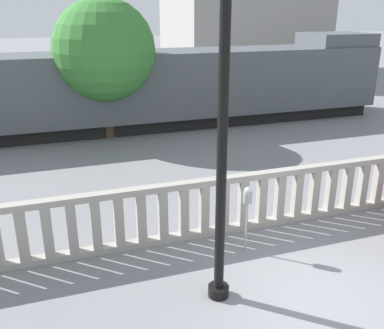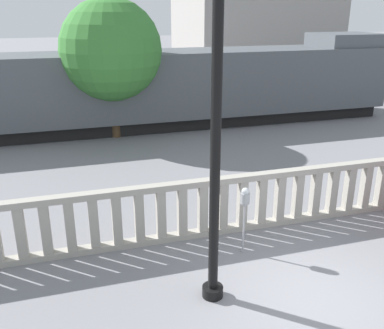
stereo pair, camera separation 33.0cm
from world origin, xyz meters
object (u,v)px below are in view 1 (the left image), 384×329
train_near (91,92)px  parking_meter (248,199)px  lamppost (222,134)px  tree_left (104,51)px

train_near → parking_meter: bearing=-79.6°
lamppost → train_near: (-0.87, 12.08, -1.37)m
parking_meter → tree_left: bearing=98.6°
parking_meter → train_near: 11.04m
train_near → tree_left: (0.51, -1.05, 1.74)m
lamppost → tree_left: size_ratio=1.09×
lamppost → train_near: size_ratio=0.22×
tree_left → parking_meter: bearing=-81.4°
train_near → tree_left: size_ratio=4.97×
lamppost → tree_left: lamppost is taller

